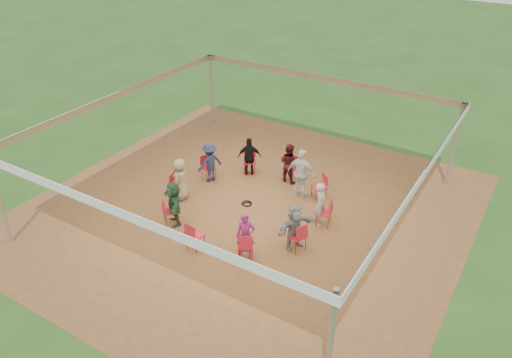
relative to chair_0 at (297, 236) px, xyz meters
The scene contains 24 objects.
ground 2.48m from the chair_0, 156.95° to the left, with size 80.00×80.00×0.00m, color #265119.
dirt_patch 2.48m from the chair_0, 156.95° to the left, with size 13.00×13.00×0.00m, color brown.
tent 3.11m from the chair_0, 156.95° to the left, with size 10.33×10.33×3.00m.
chair_0 is the anchor object (origin of this frame).
chair_1 1.51m from the chair_0, 84.95° to the left, with size 0.42×0.44×0.90m, color red, non-canonical shape.
chair_2 2.87m from the chair_0, 102.95° to the left, with size 0.42×0.44×0.90m, color red, non-canonical shape.
chair_3 3.95m from the chair_0, 120.95° to the left, with size 0.42×0.44×0.90m, color red, non-canonical shape.
chair_4 4.64m from the chair_0, 138.95° to the left, with size 0.42×0.44×0.90m, color red, non-canonical shape.
chair_5 4.88m from the chair_0, 156.95° to the left, with size 0.42×0.44×0.90m, color red, non-canonical shape.
chair_6 4.64m from the chair_0, behind, with size 0.42×0.44×0.90m, color red, non-canonical shape.
chair_7 3.95m from the chair_0, 167.05° to the right, with size 0.42×0.44×0.90m, color red, non-canonical shape.
chair_8 2.87m from the chair_0, 149.05° to the right, with size 0.42×0.44×0.90m, color red, non-canonical shape.
chair_9 1.51m from the chair_0, 131.05° to the right, with size 0.42×0.44×0.90m, color red, non-canonical shape.
person_seated_0 0.29m from the chair_0, 156.95° to the left, with size 1.32×0.49×1.42m, color gray.
person_seated_1 1.50m from the chair_0, 89.39° to the left, with size 0.52×0.34×1.42m, color #B3AD9E.
person_seated_2 3.86m from the chair_0, 122.00° to the left, with size 0.69×0.40×1.42m, color #3B0F15.
person_seated_3 4.54m from the chair_0, 139.42° to the left, with size 0.83×0.43×1.42m, color black.
person_seated_4 4.77m from the chair_0, 156.95° to the left, with size 0.92×0.46×1.42m, color #1F2345.
person_seated_5 4.54m from the chair_0, behind, with size 0.70×0.39×1.42m, color #91825B.
person_seated_6 3.86m from the chair_0, 168.09° to the right, with size 1.32×0.49×1.42m, color #254F2F.
person_seated_7 1.50m from the chair_0, 135.48° to the right, with size 0.52×0.34×1.42m, color #861F60.
standing_person 2.90m from the chair_0, 115.05° to the left, with size 1.00×0.51×1.71m, color silver.
cable_coil 2.79m from the chair_0, 153.49° to the left, with size 0.38×0.38×0.03m.
laptop 0.36m from the chair_0, 156.95° to the left, with size 0.34×0.38×0.21m.
Camera 1 is at (7.19, -11.17, 8.91)m, focal length 35.00 mm.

